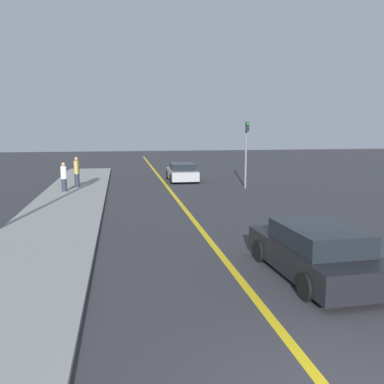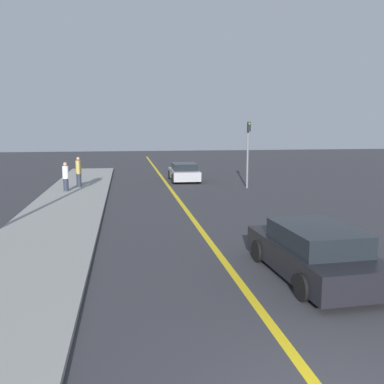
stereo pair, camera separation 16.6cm
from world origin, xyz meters
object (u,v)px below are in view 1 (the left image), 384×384
object	(u,v)px
pedestrian_mid_group	(77,172)
traffic_light	(246,148)
car_ahead_center	(182,172)
car_near_right_lane	(315,252)
pedestrian_near_curb	(64,177)

from	to	relation	value
pedestrian_mid_group	traffic_light	distance (m)	10.09
traffic_light	car_ahead_center	bearing A→B (deg)	129.80
car_ahead_center	pedestrian_mid_group	distance (m)	7.22
car_near_right_lane	traffic_light	size ratio (longest dim) A/B	1.13
car_near_right_lane	car_ahead_center	world-z (taller)	car_near_right_lane
car_near_right_lane	pedestrian_near_curb	bearing A→B (deg)	115.20
pedestrian_near_curb	traffic_light	size ratio (longest dim) A/B	0.41
car_near_right_lane	pedestrian_near_curb	distance (m)	16.60
car_ahead_center	pedestrian_mid_group	world-z (taller)	pedestrian_mid_group
car_near_right_lane	car_ahead_center	xyz separation A→B (m)	(-0.57, 18.99, -0.04)
pedestrian_near_curb	traffic_light	world-z (taller)	traffic_light
car_ahead_center	traffic_light	xyz separation A→B (m)	(3.29, -3.95, 1.83)
traffic_light	pedestrian_mid_group	bearing A→B (deg)	173.41
car_ahead_center	car_near_right_lane	bearing A→B (deg)	-87.60
car_near_right_lane	pedestrian_mid_group	bearing A→B (deg)	111.32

